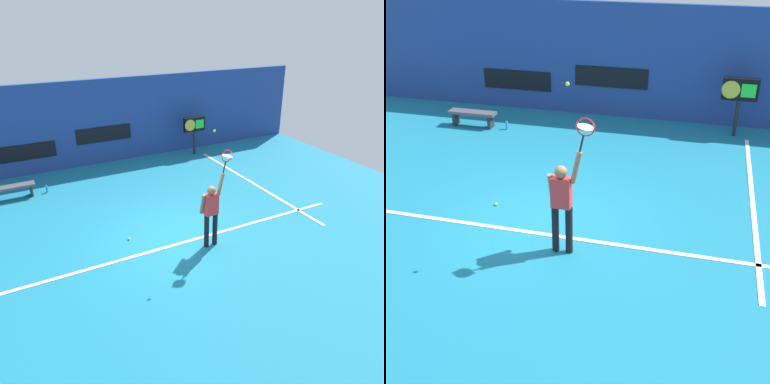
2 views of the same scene
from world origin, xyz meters
The scene contains 13 objects.
ground_plane centered at (0.00, 0.00, 0.00)m, with size 18.00×18.00×0.00m, color teal.
back_wall centered at (0.00, 6.64, 1.66)m, with size 18.00×0.20×3.32m, color navy.
sponsor_banner_center centered at (0.00, 6.52, 1.20)m, with size 2.20×0.03×0.60m, color black.
sponsor_banner_portside centered at (-3.00, 6.52, 0.91)m, with size 2.20×0.03×0.60m, color black.
court_baseline centered at (0.00, -0.41, 0.01)m, with size 10.00×0.10×0.01m, color white.
court_sideline centered at (4.02, 2.00, 0.01)m, with size 0.10×7.00×0.01m, color white.
tennis_player centered at (0.62, -0.83, 1.01)m, with size 0.61×0.31×1.99m.
tennis_racket centered at (1.02, -0.83, 2.38)m, with size 0.37×0.27×0.63m.
tennis_ball centered at (0.71, -0.74, 3.05)m, with size 0.07×0.07×0.07m, color #CCE033.
scoreboard_clock centered at (3.67, 5.77, 1.25)m, with size 0.96×0.20×1.62m.
court_bench centered at (-3.68, 4.62, 0.34)m, with size 1.40×0.36×0.45m.
water_bottle centered at (-2.64, 4.62, 0.12)m, with size 0.07×0.07×0.24m, color #338CD8.
spare_ball centered at (-1.20, 0.40, 0.03)m, with size 0.07×0.07×0.07m, color #CCE033.
Camera 2 is at (2.78, -8.00, 5.20)m, focal length 46.85 mm.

